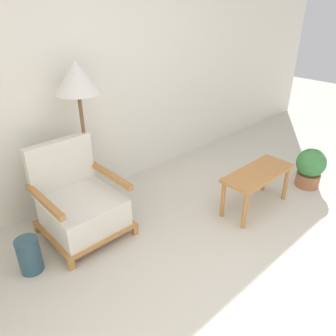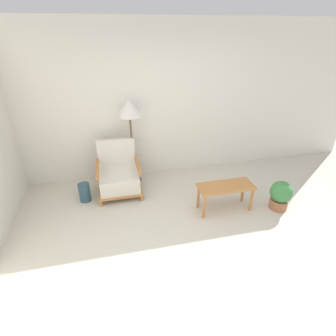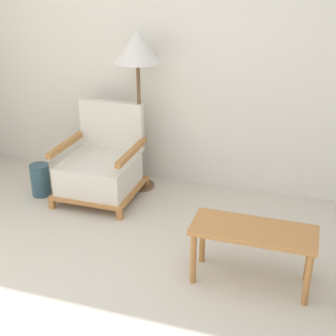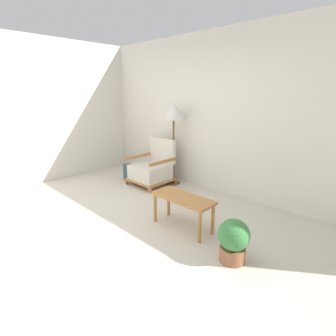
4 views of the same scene
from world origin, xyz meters
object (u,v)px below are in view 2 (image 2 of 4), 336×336
Objects in this scene: armchair at (119,176)px; potted_plant at (280,195)px; coffee_table at (226,189)px; vase at (85,192)px; floor_lamp at (130,111)px.

potted_plant is (2.40, -1.06, -0.05)m from armchair.
coffee_table is at bearing -29.79° from armchair.
vase is at bearing 161.06° from coffee_table.
floor_lamp is at bearing 27.93° from vase.
armchair reaches higher than coffee_table.
floor_lamp is (0.28, 0.30, 1.02)m from armchair.
vase is at bearing -152.07° from floor_lamp.
floor_lamp is 4.93× the size of vase.
coffee_table reaches higher than vase.
coffee_table is (1.55, -0.89, 0.06)m from armchair.
potted_plant reaches higher than coffee_table.
floor_lamp is at bearing 137.01° from coffee_table.
armchair is 2.62m from potted_plant.
armchair reaches higher than vase.
vase is at bearing 163.14° from potted_plant.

